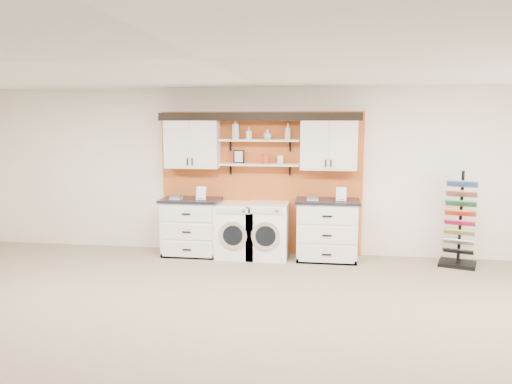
# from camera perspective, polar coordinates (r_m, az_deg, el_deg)

# --- Properties ---
(floor) EXTENTS (10.00, 10.00, 0.00)m
(floor) POSITION_cam_1_polar(r_m,az_deg,el_deg) (5.03, -5.76, -18.68)
(floor) COLOR #88725C
(floor) RESTS_ON ground
(ceiling) EXTENTS (10.00, 10.00, 0.00)m
(ceiling) POSITION_cam_1_polar(r_m,az_deg,el_deg) (4.51, -6.30, 14.92)
(ceiling) COLOR white
(ceiling) RESTS_ON wall_back
(wall_back) EXTENTS (10.00, 0.00, 10.00)m
(wall_back) POSITION_cam_1_polar(r_m,az_deg,el_deg) (8.46, 0.55, 2.40)
(wall_back) COLOR #EFE2CE
(wall_back) RESTS_ON floor
(accent_panel) EXTENTS (3.40, 0.07, 2.40)m
(accent_panel) POSITION_cam_1_polar(r_m,az_deg,el_deg) (8.45, 0.52, 1.03)
(accent_panel) COLOR #BC5420
(accent_panel) RESTS_ON wall_back
(upper_cabinet_left) EXTENTS (0.90, 0.35, 0.84)m
(upper_cabinet_left) POSITION_cam_1_polar(r_m,az_deg,el_deg) (8.44, -7.29, 5.59)
(upper_cabinet_left) COLOR white
(upper_cabinet_left) RESTS_ON wall_back
(upper_cabinet_right) EXTENTS (0.90, 0.35, 0.84)m
(upper_cabinet_right) POSITION_cam_1_polar(r_m,az_deg,el_deg) (8.14, 8.31, 5.47)
(upper_cabinet_right) COLOR white
(upper_cabinet_right) RESTS_ON wall_back
(shelf_lower) EXTENTS (1.32, 0.28, 0.03)m
(shelf_lower) POSITION_cam_1_polar(r_m,az_deg,el_deg) (8.25, 0.37, 3.16)
(shelf_lower) COLOR white
(shelf_lower) RESTS_ON wall_back
(shelf_upper) EXTENTS (1.32, 0.28, 0.03)m
(shelf_upper) POSITION_cam_1_polar(r_m,az_deg,el_deg) (8.22, 0.37, 5.93)
(shelf_upper) COLOR white
(shelf_upper) RESTS_ON wall_back
(crown_molding) EXTENTS (3.30, 0.41, 0.13)m
(crown_molding) POSITION_cam_1_polar(r_m,az_deg,el_deg) (8.23, 0.39, 8.70)
(crown_molding) COLOR black
(crown_molding) RESTS_ON wall_back
(picture_frame) EXTENTS (0.18, 0.02, 0.22)m
(picture_frame) POSITION_cam_1_polar(r_m,az_deg,el_deg) (8.34, -1.97, 4.07)
(picture_frame) COLOR black
(picture_frame) RESTS_ON shelf_lower
(canister_red) EXTENTS (0.11, 0.11, 0.16)m
(canister_red) POSITION_cam_1_polar(r_m,az_deg,el_deg) (8.23, 1.06, 3.80)
(canister_red) COLOR red
(canister_red) RESTS_ON shelf_lower
(canister_cream) EXTENTS (0.10, 0.10, 0.14)m
(canister_cream) POSITION_cam_1_polar(r_m,az_deg,el_deg) (8.20, 2.80, 3.71)
(canister_cream) COLOR silver
(canister_cream) RESTS_ON shelf_lower
(base_cabinet_left) EXTENTS (0.98, 0.66, 0.96)m
(base_cabinet_left) POSITION_cam_1_polar(r_m,az_deg,el_deg) (8.48, -7.39, -3.96)
(base_cabinet_left) COLOR white
(base_cabinet_left) RESTS_ON floor
(base_cabinet_right) EXTENTS (1.02, 0.66, 0.99)m
(base_cabinet_right) POSITION_cam_1_polar(r_m,az_deg,el_deg) (8.18, 8.11, -4.32)
(base_cabinet_right) COLOR white
(base_cabinet_right) RESTS_ON floor
(washer) EXTENTS (0.64, 0.71, 0.90)m
(washer) POSITION_cam_1_polar(r_m,az_deg,el_deg) (8.31, -2.22, -4.35)
(washer) COLOR white
(washer) RESTS_ON floor
(dryer) EXTENTS (0.65, 0.71, 0.91)m
(dryer) POSITION_cam_1_polar(r_m,az_deg,el_deg) (8.24, 1.39, -4.41)
(dryer) COLOR white
(dryer) RESTS_ON floor
(sample_rack) EXTENTS (0.65, 0.59, 1.48)m
(sample_rack) POSITION_cam_1_polar(r_m,az_deg,el_deg) (8.42, 22.19, -4.55)
(sample_rack) COLOR black
(sample_rack) RESTS_ON floor
(soap_bottle_a) EXTENTS (0.17, 0.17, 0.34)m
(soap_bottle_a) POSITION_cam_1_polar(r_m,az_deg,el_deg) (8.28, -2.35, 7.22)
(soap_bottle_a) COLOR silver
(soap_bottle_a) RESTS_ON shelf_upper
(soap_bottle_b) EXTENTS (0.11, 0.11, 0.20)m
(soap_bottle_b) POSITION_cam_1_polar(r_m,az_deg,el_deg) (8.24, -0.83, 6.73)
(soap_bottle_b) COLOR silver
(soap_bottle_b) RESTS_ON shelf_upper
(soap_bottle_c) EXTENTS (0.16, 0.16, 0.17)m
(soap_bottle_c) POSITION_cam_1_polar(r_m,az_deg,el_deg) (8.20, 1.33, 6.61)
(soap_bottle_c) COLOR silver
(soap_bottle_c) RESTS_ON shelf_upper
(soap_bottle_d) EXTENTS (0.11, 0.11, 0.26)m
(soap_bottle_d) POSITION_cam_1_polar(r_m,az_deg,el_deg) (8.17, 3.65, 6.92)
(soap_bottle_d) COLOR silver
(soap_bottle_d) RESTS_ON shelf_upper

